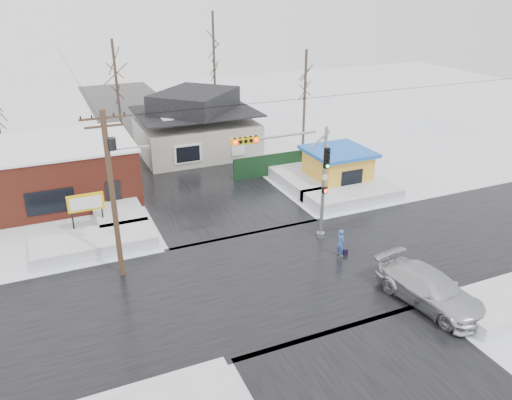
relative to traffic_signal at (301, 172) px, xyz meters
name	(u,v)px	position (x,y,z in m)	size (l,w,h in m)	color
ground	(284,275)	(-2.43, -2.97, -4.54)	(120.00, 120.00, 0.00)	white
road_ns	(284,274)	(-2.43, -2.97, -4.53)	(10.00, 120.00, 0.02)	black
road_ew	(284,274)	(-2.43, -2.97, -4.53)	(120.00, 10.00, 0.02)	black
snowbank_nw	(94,243)	(-11.43, 4.03, -4.14)	(7.00, 3.00, 0.80)	white
snowbank_ne	(353,195)	(6.57, 4.03, -4.14)	(7.00, 3.00, 0.80)	white
snowbank_nside_w	(115,206)	(-9.43, 9.03, -4.14)	(3.00, 8.00, 0.80)	white
snowbank_nside_e	(296,176)	(4.57, 9.03, -4.14)	(3.00, 8.00, 0.80)	white
traffic_signal	(301,172)	(0.00, 0.00, 0.00)	(6.05, 0.68, 7.00)	gray
utility_pole	(113,186)	(-10.36, 0.53, 0.57)	(3.15, 0.44, 9.00)	#382619
brick_building	(46,172)	(-13.43, 13.03, -2.46)	(12.20, 8.20, 4.12)	maroon
marquee_sign	(86,204)	(-11.43, 6.53, -2.62)	(2.20, 0.21, 2.55)	black
house	(196,125)	(-0.43, 19.03, -1.92)	(10.40, 8.40, 5.76)	#B4B1A3
kiosk	(337,167)	(7.07, 7.03, -3.08)	(4.60, 4.60, 2.88)	gold
fence	(279,164)	(4.07, 11.03, -3.64)	(8.00, 0.12, 1.80)	black
tree_far_left	(114,63)	(-6.43, 23.03, 3.41)	(3.00, 3.00, 10.00)	#332821
tree_far_mid	(213,37)	(3.57, 25.03, 5.00)	(3.00, 3.00, 12.00)	#332821
tree_far_right	(306,70)	(9.57, 17.03, 2.62)	(3.00, 3.00, 9.00)	#332821
pedestrian	(341,243)	(1.41, -2.42, -3.71)	(0.60, 0.40, 1.65)	#3C5FA9
car	(430,289)	(2.83, -8.15, -3.71)	(2.33, 5.74, 1.66)	#BBBCC3
shopping_bag	(345,252)	(1.73, -2.50, -4.36)	(0.28, 0.12, 0.35)	black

